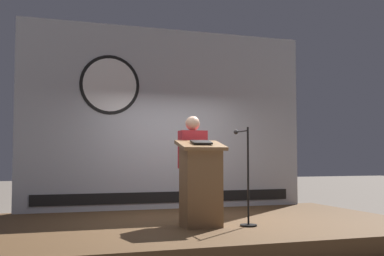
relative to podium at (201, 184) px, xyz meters
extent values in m
plane|color=#6B6056|center=(0.17, 0.55, -0.89)|extent=(40.00, 40.00, 0.00)
cube|color=brown|center=(0.17, 0.55, -0.74)|extent=(6.40, 4.00, 0.30)
cube|color=#B2B7C1|center=(0.17, 2.40, 1.12)|extent=(5.52, 0.10, 3.43)
cylinder|color=black|center=(-0.95, 2.35, 1.70)|extent=(1.10, 0.02, 1.10)
cylinder|color=white|center=(-0.95, 2.34, 1.70)|extent=(0.98, 0.02, 0.98)
cube|color=black|center=(0.17, 2.34, -0.37)|extent=(4.97, 0.02, 0.20)
cube|color=olive|center=(0.00, 0.00, -0.04)|extent=(0.52, 0.40, 1.11)
cube|color=olive|center=(0.00, 0.00, 0.54)|extent=(0.64, 0.50, 0.16)
cube|color=black|center=(0.00, -0.02, 0.59)|extent=(0.28, 0.20, 0.07)
cylinder|color=black|center=(0.04, 0.48, -0.19)|extent=(0.26, 0.26, 0.80)
cube|color=red|center=(0.04, 0.48, 0.49)|extent=(0.40, 0.24, 0.57)
sphere|color=tan|center=(0.04, 0.48, 0.88)|extent=(0.22, 0.22, 0.22)
cylinder|color=black|center=(0.66, -0.15, -0.58)|extent=(0.24, 0.24, 0.02)
cylinder|color=black|center=(0.66, -0.15, 0.11)|extent=(0.03, 0.03, 1.40)
cylinder|color=black|center=(0.66, 0.06, 0.76)|extent=(0.02, 0.42, 0.02)
sphere|color=#262626|center=(0.66, 0.27, 0.76)|extent=(0.07, 0.07, 0.07)
camera|label=1|loc=(-2.20, -6.29, 0.38)|focal=44.29mm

